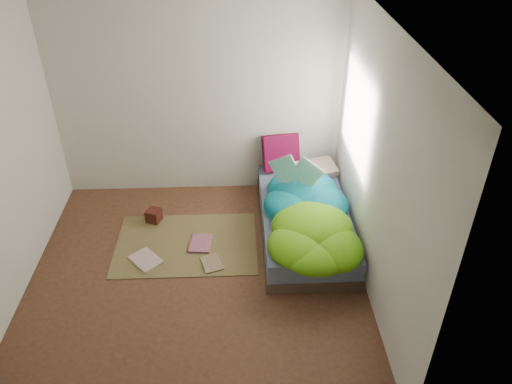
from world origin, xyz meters
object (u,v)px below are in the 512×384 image
wooden_box (154,215)px  floor_book_b (190,243)px  pillow_magenta (281,153)px  open_book (296,165)px  bed (304,220)px  floor_book_a (136,265)px

wooden_box → floor_book_b: wooden_box is taller
pillow_magenta → open_book: open_book is taller
bed → pillow_magenta: (-0.21, 0.91, 0.40)m
pillow_magenta → floor_book_a: pillow_magenta is taller
wooden_box → floor_book_b: size_ratio=0.48×
open_book → floor_book_b: size_ratio=1.52×
pillow_magenta → wooden_box: size_ratio=2.90×
bed → open_book: size_ratio=4.02×
bed → floor_book_a: 1.96m
bed → wooden_box: bed is taller
floor_book_b → floor_book_a: bearing=-141.5°
wooden_box → floor_book_a: (-0.10, -0.81, -0.07)m
wooden_box → floor_book_b: (0.46, -0.46, -0.06)m
bed → floor_book_b: bed is taller
wooden_box → open_book: bearing=-3.9°
floor_book_b → wooden_box: bearing=141.8°
bed → open_book: (-0.11, 0.17, 0.66)m
open_book → floor_book_b: (-1.22, -0.34, -0.80)m
bed → floor_book_b: size_ratio=6.09×
bed → open_book: 0.69m
wooden_box → floor_book_a: bearing=-97.0°
pillow_magenta → wooden_box: (-1.58, -0.63, -0.48)m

